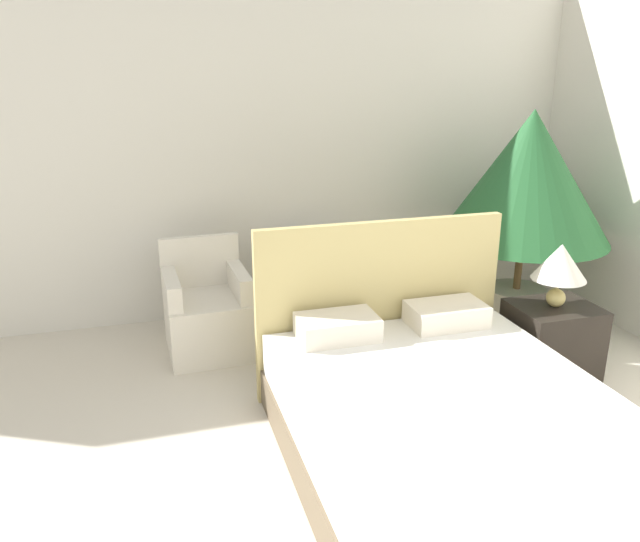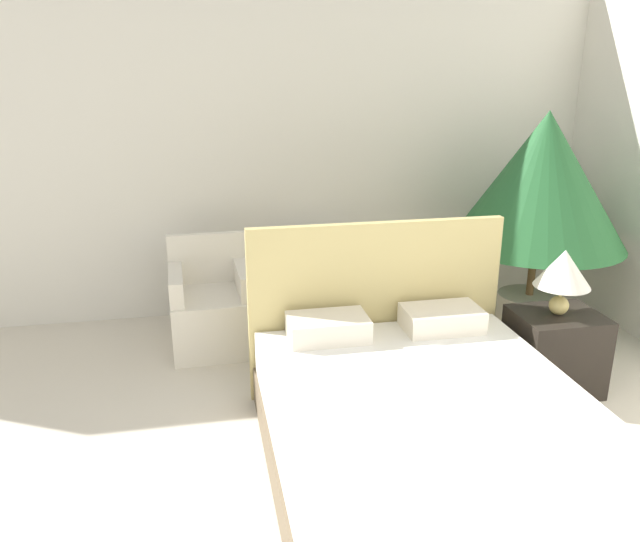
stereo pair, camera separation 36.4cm
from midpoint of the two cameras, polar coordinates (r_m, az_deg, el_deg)
name	(u,v)px [view 2 (the right image)]	position (r m, az deg, el deg)	size (l,w,h in m)	color
wall_back	(294,142)	(5.27, -0.40, 11.71)	(10.00, 0.06, 2.90)	silver
bed	(431,436)	(3.35, 13.27, -14.57)	(1.65, 2.23, 1.13)	brown
armchair_near_window_left	(212,312)	(4.76, -7.72, -3.78)	(0.61, 0.64, 0.83)	silver
armchair_near_window_right	(333,303)	(4.89, 3.31, -3.00)	(0.61, 0.64, 0.83)	silver
potted_palm	(542,185)	(5.15, 21.56, 7.33)	(1.33, 1.33, 1.74)	beige
nightstand	(554,351)	(4.47, 22.84, -6.84)	(0.54, 0.46, 0.54)	black
table_lamp	(563,271)	(4.26, 23.67, 0.00)	(0.35, 0.35, 0.43)	tan
side_table	(275,319)	(4.78, -2.00, -4.41)	(0.35, 0.35, 0.42)	brown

